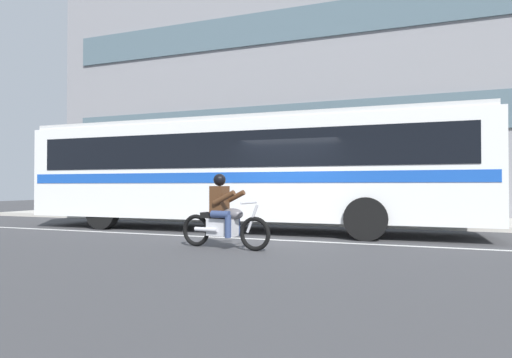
% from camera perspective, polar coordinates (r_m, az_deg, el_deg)
% --- Properties ---
extents(ground_plane, '(60.00, 60.00, 0.00)m').
position_cam_1_polar(ground_plane, '(11.04, 4.24, -7.72)').
color(ground_plane, '#3D3D3F').
extents(sidewalk_curb, '(28.00, 3.80, 0.15)m').
position_cam_1_polar(sidewalk_curb, '(15.97, 9.36, -5.32)').
color(sidewalk_curb, '#B7B2A8').
rests_on(sidewalk_curb, ground_plane).
extents(lane_center_stripe, '(26.60, 0.14, 0.01)m').
position_cam_1_polar(lane_center_stripe, '(10.47, 3.32, -8.07)').
color(lane_center_stripe, silver).
rests_on(lane_center_stripe, ground_plane).
extents(office_building_facade, '(28.00, 0.89, 11.64)m').
position_cam_1_polar(office_building_facade, '(18.73, 10.69, 13.08)').
color(office_building_facade, gray).
rests_on(office_building_facade, ground_plane).
extents(transit_bus, '(13.28, 2.82, 3.22)m').
position_cam_1_polar(transit_bus, '(12.67, -1.71, 1.70)').
color(transit_bus, white).
rests_on(transit_bus, ground_plane).
extents(motorcycle_with_rider, '(2.13, 0.68, 1.56)m').
position_cam_1_polar(motorcycle_with_rider, '(9.06, -4.30, -5.05)').
color(motorcycle_with_rider, black).
rests_on(motorcycle_with_rider, ground_plane).
extents(fire_hydrant, '(0.22, 0.30, 0.75)m').
position_cam_1_polar(fire_hydrant, '(14.93, 15.10, -3.91)').
color(fire_hydrant, red).
rests_on(fire_hydrant, sidewalk_curb).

